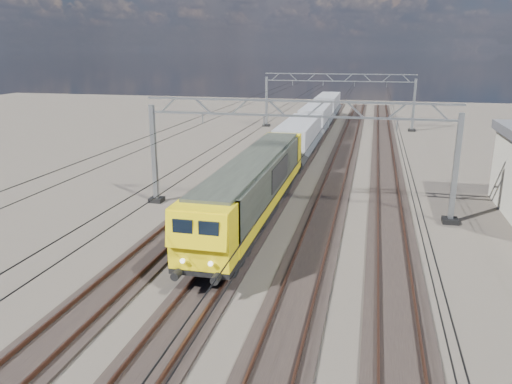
% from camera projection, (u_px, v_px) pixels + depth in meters
% --- Properties ---
extents(ground, '(160.00, 160.00, 0.00)m').
position_uv_depth(ground, '(283.00, 233.00, 28.37)').
color(ground, '#2A251F').
rests_on(ground, ground).
extents(track_outer_west, '(2.60, 140.00, 0.30)m').
position_uv_depth(track_outer_west, '(183.00, 224.00, 29.67)').
color(track_outer_west, black).
rests_on(track_outer_west, ground).
extents(track_loco, '(2.60, 140.00, 0.30)m').
position_uv_depth(track_loco, '(249.00, 229.00, 28.79)').
color(track_loco, black).
rests_on(track_loco, ground).
extents(track_inner_east, '(2.60, 140.00, 0.30)m').
position_uv_depth(track_inner_east, '(318.00, 235.00, 27.91)').
color(track_inner_east, black).
rests_on(track_inner_east, ground).
extents(track_outer_east, '(2.60, 140.00, 0.30)m').
position_uv_depth(track_outer_east, '(392.00, 241.00, 27.03)').
color(track_outer_east, black).
rests_on(track_outer_east, ground).
extents(catenary_gantry_mid, '(19.90, 0.90, 7.11)m').
position_uv_depth(catenary_gantry_mid, '(295.00, 152.00, 31.04)').
color(catenary_gantry_mid, gray).
rests_on(catenary_gantry_mid, ground).
extents(catenary_gantry_far, '(19.90, 0.90, 7.11)m').
position_uv_depth(catenary_gantry_far, '(338.00, 99.00, 64.73)').
color(catenary_gantry_far, gray).
rests_on(catenary_gantry_far, ground).
extents(overhead_wires, '(12.03, 140.00, 0.53)m').
position_uv_depth(overhead_wires, '(305.00, 115.00, 34.27)').
color(overhead_wires, black).
rests_on(overhead_wires, ground).
extents(locomotive, '(2.76, 21.10, 3.62)m').
position_uv_depth(locomotive, '(255.00, 185.00, 29.58)').
color(locomotive, black).
rests_on(locomotive, ground).
extents(hopper_wagon_lead, '(3.38, 13.00, 3.25)m').
position_uv_depth(hopper_wagon_lead, '(299.00, 137.00, 46.17)').
color(hopper_wagon_lead, black).
rests_on(hopper_wagon_lead, ground).
extents(hopper_wagon_mid, '(3.38, 13.00, 3.25)m').
position_uv_depth(hopper_wagon_mid, '(316.00, 118.00, 59.46)').
color(hopper_wagon_mid, black).
rests_on(hopper_wagon_mid, ground).
extents(hopper_wagon_third, '(3.38, 13.00, 3.25)m').
position_uv_depth(hopper_wagon_third, '(328.00, 105.00, 72.76)').
color(hopper_wagon_third, black).
rests_on(hopper_wagon_third, ground).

